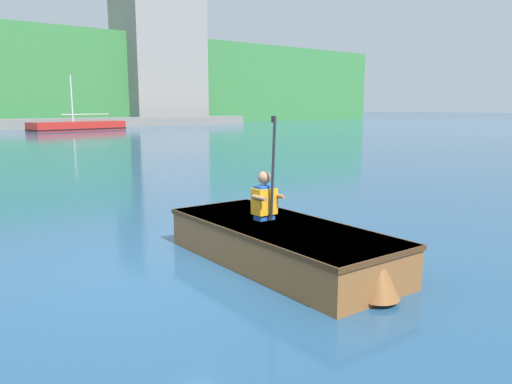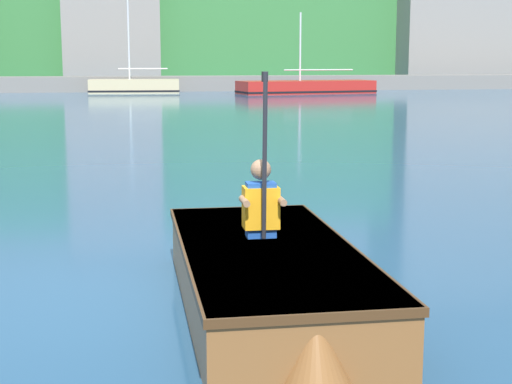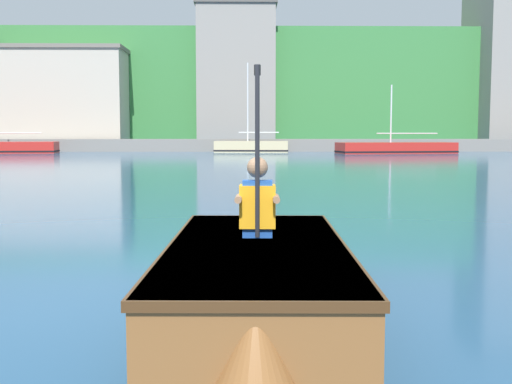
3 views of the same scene
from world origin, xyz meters
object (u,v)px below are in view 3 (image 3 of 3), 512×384
(moored_boat_dock_west_inner, at_px, (251,147))
(person_paddler, at_px, (257,200))
(rowboat_foreground, at_px, (257,275))
(moored_boat_dock_center_near, at_px, (396,148))

(moored_boat_dock_west_inner, relative_size, person_paddler, 4.53)
(rowboat_foreground, xyz_separation_m, person_paddler, (0.01, 0.38, 0.53))
(moored_boat_dock_center_near, bearing_deg, rowboat_foreground, -104.83)
(person_paddler, bearing_deg, moored_boat_dock_west_inner, 89.44)
(rowboat_foreground, relative_size, person_paddler, 2.60)
(rowboat_foreground, bearing_deg, person_paddler, 88.53)
(moored_boat_dock_center_near, relative_size, person_paddler, 5.95)
(moored_boat_dock_center_near, height_order, rowboat_foreground, moored_boat_dock_center_near)
(person_paddler, bearing_deg, moored_boat_dock_center_near, 75.04)
(moored_boat_dock_west_inner, height_order, moored_boat_dock_center_near, moored_boat_dock_west_inner)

